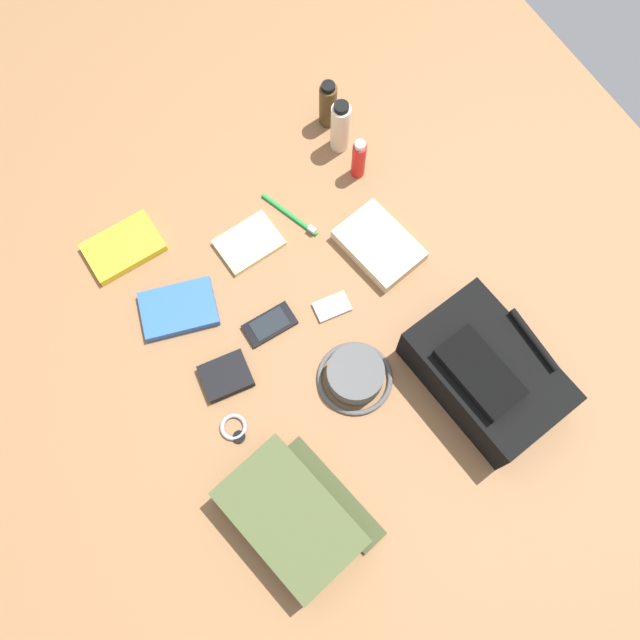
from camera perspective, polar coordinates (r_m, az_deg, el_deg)
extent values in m
cube|color=brown|center=(1.66, 0.00, -0.59)|extent=(2.64, 2.02, 0.02)
cube|color=black|center=(1.59, 13.52, -4.29)|extent=(0.37, 0.26, 0.13)
cube|color=black|center=(1.50, 13.02, -4.27)|extent=(0.20, 0.12, 0.03)
cylinder|color=black|center=(1.56, 17.19, -1.54)|extent=(0.16, 0.02, 0.02)
cube|color=#47512D|center=(1.52, -2.47, -16.00)|extent=(0.33, 0.24, 0.09)
cube|color=#394124|center=(1.56, 0.93, -14.13)|extent=(0.29, 0.12, 0.01)
cylinder|color=#525252|center=(1.57, 2.82, -4.59)|extent=(0.13, 0.13, 0.06)
torus|color=#525252|center=(1.60, 2.77, -4.87)|extent=(0.18, 0.18, 0.01)
cylinder|color=#473319|center=(1.85, 0.66, 17.25)|extent=(0.05, 0.05, 0.13)
cylinder|color=black|center=(1.79, 0.69, 18.65)|extent=(0.03, 0.03, 0.01)
cylinder|color=beige|center=(1.80, 1.69, 15.55)|extent=(0.05, 0.05, 0.15)
cylinder|color=black|center=(1.74, 1.77, 17.11)|extent=(0.04, 0.04, 0.01)
cylinder|color=red|center=(1.77, 3.20, 13.01)|extent=(0.04, 0.04, 0.12)
cylinder|color=silver|center=(1.72, 3.32, 14.19)|extent=(0.03, 0.03, 0.01)
cube|color=yellow|center=(1.78, -15.88, 5.77)|extent=(0.12, 0.18, 0.02)
cube|color=white|center=(1.78, -15.86, 5.72)|extent=(0.12, 0.18, 0.02)
cube|color=blue|center=(1.68, -11.56, 0.90)|extent=(0.17, 0.20, 0.02)
cube|color=white|center=(1.68, -11.54, 0.87)|extent=(0.16, 0.19, 0.02)
cube|color=black|center=(1.64, -4.16, -0.38)|extent=(0.06, 0.12, 0.01)
cube|color=black|center=(1.64, -4.17, -0.31)|extent=(0.05, 0.09, 0.00)
cube|color=#B7B7BC|center=(1.66, 1.00, 1.10)|extent=(0.06, 0.09, 0.01)
cylinder|color=silver|center=(1.65, 0.57, 0.91)|extent=(0.03, 0.03, 0.00)
torus|color=#99999E|center=(1.59, -7.13, -8.73)|extent=(0.06, 0.06, 0.01)
cylinder|color=black|center=(1.58, -6.67, -9.52)|extent=(0.03, 0.03, 0.01)
cylinder|color=#198C33|center=(1.76, -2.54, 8.66)|extent=(0.17, 0.07, 0.01)
cube|color=white|center=(1.73, -0.67, 7.48)|extent=(0.02, 0.02, 0.01)
cube|color=black|center=(1.61, -7.75, -4.59)|extent=(0.10, 0.12, 0.02)
cube|color=beige|center=(1.73, -5.87, 6.33)|extent=(0.12, 0.16, 0.02)
cube|color=beige|center=(1.71, 4.88, 6.15)|extent=(0.22, 0.17, 0.04)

